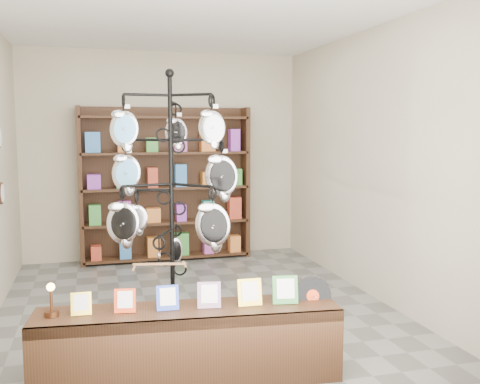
% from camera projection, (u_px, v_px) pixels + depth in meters
% --- Properties ---
extents(ground, '(5.00, 5.00, 0.00)m').
position_uv_depth(ground, '(197.00, 309.00, 5.61)').
color(ground, slate).
rests_on(ground, ground).
extents(room_envelope, '(5.00, 5.00, 5.00)m').
position_uv_depth(room_envelope, '(196.00, 132.00, 5.40)').
color(room_envelope, '#BDB298').
rests_on(room_envelope, ground).
extents(display_tree, '(1.28, 1.26, 2.40)m').
position_uv_depth(display_tree, '(171.00, 185.00, 4.76)').
color(display_tree, black).
rests_on(display_tree, ground).
extents(front_shelf, '(2.29, 0.69, 0.80)m').
position_uv_depth(front_shelf, '(189.00, 344.00, 4.00)').
color(front_shelf, black).
rests_on(front_shelf, ground).
extents(back_shelving, '(2.42, 0.36, 2.20)m').
position_uv_depth(back_shelving, '(166.00, 189.00, 7.69)').
color(back_shelving, black).
rests_on(back_shelving, ground).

